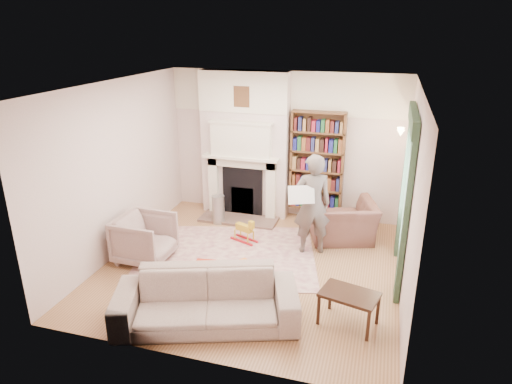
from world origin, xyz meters
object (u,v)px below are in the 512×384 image
(armchair_left, at_px, (145,239))
(rocking_horse, at_px, (244,230))
(bookcase, at_px, (317,161))
(man_reading, at_px, (312,204))
(paraffin_heater, at_px, (218,209))
(armchair_reading, at_px, (342,221))
(coffee_table, at_px, (348,309))
(sofa, at_px, (206,300))

(armchair_left, xyz_separation_m, rocking_horse, (1.32, 1.07, -0.16))
(bookcase, distance_m, man_reading, 1.43)
(man_reading, bearing_deg, bookcase, -105.30)
(paraffin_heater, relative_size, rocking_horse, 1.13)
(armchair_reading, xyz_separation_m, man_reading, (-0.45, -0.60, 0.49))
(armchair_left, height_order, coffee_table, armchair_left)
(man_reading, distance_m, coffee_table, 2.09)
(armchair_left, xyz_separation_m, man_reading, (2.50, 1.03, 0.47))
(man_reading, relative_size, rocking_horse, 3.47)
(sofa, bearing_deg, coffee_table, -3.69)
(bookcase, bearing_deg, coffee_table, -73.44)
(bookcase, height_order, rocking_horse, bookcase)
(man_reading, bearing_deg, coffee_table, 91.72)
(armchair_reading, relative_size, rocking_horse, 2.24)
(armchair_reading, bearing_deg, bookcase, -70.23)
(armchair_left, bearing_deg, paraffin_heater, -18.18)
(rocking_horse, bearing_deg, armchair_left, -118.71)
(armchair_reading, relative_size, armchair_left, 1.32)
(armchair_left, height_order, man_reading, man_reading)
(sofa, relative_size, man_reading, 1.35)
(bookcase, height_order, armchair_reading, bookcase)
(man_reading, bearing_deg, paraffin_heater, -41.37)
(man_reading, height_order, paraffin_heater, man_reading)
(armchair_left, height_order, rocking_horse, armchair_left)
(paraffin_heater, bearing_deg, sofa, -72.03)
(armchair_reading, height_order, coffee_table, armchair_reading)
(bookcase, distance_m, coffee_table, 3.49)
(sofa, distance_m, rocking_horse, 2.35)
(sofa, bearing_deg, armchair_reading, 45.59)
(rocking_horse, bearing_deg, paraffin_heater, 160.64)
(bookcase, xyz_separation_m, armchair_left, (-2.34, -2.42, -0.80))
(armchair_left, xyz_separation_m, sofa, (1.57, -1.26, -0.04))
(sofa, height_order, man_reading, man_reading)
(paraffin_heater, bearing_deg, coffee_table, -42.90)
(bookcase, distance_m, rocking_horse, 1.94)
(bookcase, relative_size, rocking_horse, 3.79)
(armchair_reading, height_order, man_reading, man_reading)
(armchair_left, relative_size, coffee_table, 1.19)
(sofa, bearing_deg, armchair_left, 122.19)
(sofa, bearing_deg, rocking_horse, 77.12)
(armchair_left, bearing_deg, sofa, -127.43)
(bookcase, xyz_separation_m, coffee_table, (0.96, -3.21, -0.95))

